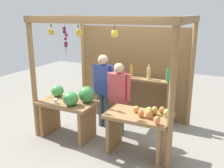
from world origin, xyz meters
TOP-DOWN VIEW (x-y plane):
  - ground_plane at (0.00, 0.00)m, footprint 12.00×12.00m
  - market_stall at (-0.01, 0.40)m, footprint 2.76×1.90m
  - fruit_counter_left at (-0.66, -0.65)m, footprint 1.13×0.69m
  - fruit_counter_right at (0.76, -0.67)m, footprint 1.11×0.65m
  - bottle_shelf_unit at (0.08, 0.67)m, footprint 1.77×0.22m
  - vendor_man at (-0.32, 0.06)m, footprint 0.48×0.21m
  - vendor_woman at (0.13, -0.15)m, footprint 0.48×0.20m

SIDE VIEW (x-z plane):
  - ground_plane at x=0.00m, z-range 0.00..0.00m
  - fruit_counter_right at x=0.76m, z-range 0.11..0.99m
  - fruit_counter_left at x=-0.66m, z-range 0.15..1.19m
  - bottle_shelf_unit at x=0.08m, z-range 0.12..1.44m
  - vendor_woman at x=0.13m, z-range 0.14..1.61m
  - vendor_man at x=-0.32m, z-range 0.15..1.72m
  - market_stall at x=-0.01m, z-range 0.20..2.54m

